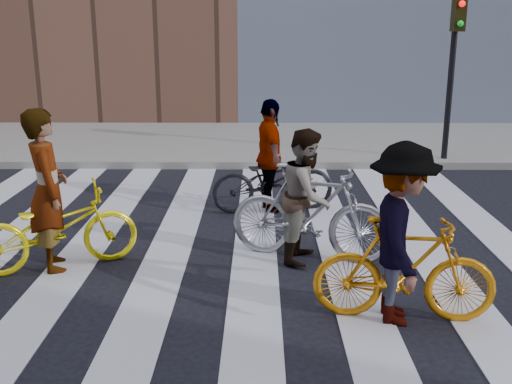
{
  "coord_description": "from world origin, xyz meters",
  "views": [
    {
      "loc": [
        0.61,
        -6.67,
        2.8
      ],
      "look_at": [
        0.56,
        0.3,
        0.85
      ],
      "focal_mm": 42.0,
      "sensor_mm": 36.0,
      "label": 1
    }
  ],
  "objects_px": {
    "rider_left": "(48,191)",
    "rider_right": "(401,234)",
    "traffic_signal": "(454,52)",
    "rider_rear": "(270,156)",
    "bike_dark_rear": "(273,180)",
    "bike_yellow_right": "(404,270)",
    "rider_mid": "(307,196)",
    "bike_yellow_left": "(56,228)",
    "bike_silver_mid": "(311,213)"
  },
  "relations": [
    {
      "from": "rider_left",
      "to": "rider_right",
      "type": "height_order",
      "value": "rider_left"
    },
    {
      "from": "traffic_signal",
      "to": "rider_rear",
      "type": "relative_size",
      "value": 1.91
    },
    {
      "from": "bike_dark_rear",
      "to": "rider_right",
      "type": "relative_size",
      "value": 1.07
    },
    {
      "from": "bike_yellow_right",
      "to": "rider_left",
      "type": "height_order",
      "value": "rider_left"
    },
    {
      "from": "rider_mid",
      "to": "rider_right",
      "type": "relative_size",
      "value": 0.92
    },
    {
      "from": "rider_rear",
      "to": "bike_yellow_left",
      "type": "bearing_deg",
      "value": 120.75
    },
    {
      "from": "rider_mid",
      "to": "rider_right",
      "type": "xyz_separation_m",
      "value": [
        0.78,
        -1.58,
        0.07
      ]
    },
    {
      "from": "bike_dark_rear",
      "to": "rider_right",
      "type": "distance_m",
      "value": 3.76
    },
    {
      "from": "traffic_signal",
      "to": "bike_dark_rear",
      "type": "relative_size",
      "value": 1.76
    },
    {
      "from": "bike_silver_mid",
      "to": "rider_rear",
      "type": "bearing_deg",
      "value": 30.26
    },
    {
      "from": "rider_left",
      "to": "rider_mid",
      "type": "bearing_deg",
      "value": -107.61
    },
    {
      "from": "traffic_signal",
      "to": "bike_yellow_left",
      "type": "bearing_deg",
      "value": -139.06
    },
    {
      "from": "traffic_signal",
      "to": "rider_right",
      "type": "distance_m",
      "value": 7.21
    },
    {
      "from": "rider_left",
      "to": "rider_rear",
      "type": "xyz_separation_m",
      "value": [
        2.6,
        2.29,
        -0.08
      ]
    },
    {
      "from": "bike_silver_mid",
      "to": "rider_left",
      "type": "relative_size",
      "value": 1.04
    },
    {
      "from": "rider_mid",
      "to": "rider_rear",
      "type": "bearing_deg",
      "value": 28.88
    },
    {
      "from": "bike_yellow_right",
      "to": "rider_mid",
      "type": "distance_m",
      "value": 1.8
    },
    {
      "from": "bike_yellow_right",
      "to": "rider_rear",
      "type": "xyz_separation_m",
      "value": [
        -1.24,
        3.56,
        0.34
      ]
    },
    {
      "from": "traffic_signal",
      "to": "bike_yellow_left",
      "type": "relative_size",
      "value": 1.76
    },
    {
      "from": "traffic_signal",
      "to": "bike_dark_rear",
      "type": "bearing_deg",
      "value": -139.34
    },
    {
      "from": "bike_dark_rear",
      "to": "rider_mid",
      "type": "distance_m",
      "value": 2.04
    },
    {
      "from": "traffic_signal",
      "to": "bike_yellow_left",
      "type": "distance_m",
      "value": 8.38
    },
    {
      "from": "bike_yellow_right",
      "to": "bike_dark_rear",
      "type": "bearing_deg",
      "value": 24.85
    },
    {
      "from": "bike_yellow_right",
      "to": "bike_dark_rear",
      "type": "xyz_separation_m",
      "value": [
        -1.19,
        3.56,
        -0.03
      ]
    },
    {
      "from": "bike_yellow_left",
      "to": "rider_right",
      "type": "bearing_deg",
      "value": -132.14
    },
    {
      "from": "bike_yellow_left",
      "to": "bike_dark_rear",
      "type": "bearing_deg",
      "value": -72.04
    },
    {
      "from": "rider_mid",
      "to": "rider_right",
      "type": "height_order",
      "value": "rider_right"
    },
    {
      "from": "bike_yellow_left",
      "to": "rider_left",
      "type": "relative_size",
      "value": 0.99
    },
    {
      "from": "bike_yellow_left",
      "to": "rider_right",
      "type": "xyz_separation_m",
      "value": [
        3.74,
        -1.27,
        0.39
      ]
    },
    {
      "from": "bike_dark_rear",
      "to": "rider_right",
      "type": "xyz_separation_m",
      "value": [
        1.14,
        -3.56,
        0.39
      ]
    },
    {
      "from": "rider_left",
      "to": "bike_dark_rear",
      "type": "bearing_deg",
      "value": -72.58
    },
    {
      "from": "bike_silver_mid",
      "to": "rider_rear",
      "type": "distance_m",
      "value": 2.05
    },
    {
      "from": "traffic_signal",
      "to": "rider_rear",
      "type": "xyz_separation_m",
      "value": [
        -3.64,
        -3.08,
        -1.41
      ]
    },
    {
      "from": "traffic_signal",
      "to": "rider_rear",
      "type": "bearing_deg",
      "value": -139.73
    },
    {
      "from": "rider_left",
      "to": "bike_yellow_left",
      "type": "bearing_deg",
      "value": -113.36
    },
    {
      "from": "rider_right",
      "to": "bike_yellow_right",
      "type": "bearing_deg",
      "value": -83.65
    },
    {
      "from": "bike_yellow_left",
      "to": "rider_right",
      "type": "height_order",
      "value": "rider_right"
    },
    {
      "from": "bike_yellow_left",
      "to": "rider_rear",
      "type": "distance_m",
      "value": 3.45
    },
    {
      "from": "bike_yellow_right",
      "to": "rider_right",
      "type": "distance_m",
      "value": 0.36
    },
    {
      "from": "bike_yellow_left",
      "to": "bike_yellow_right",
      "type": "relative_size",
      "value": 1.08
    },
    {
      "from": "traffic_signal",
      "to": "rider_rear",
      "type": "height_order",
      "value": "traffic_signal"
    },
    {
      "from": "traffic_signal",
      "to": "bike_dark_rear",
      "type": "distance_m",
      "value": 5.05
    },
    {
      "from": "traffic_signal",
      "to": "rider_rear",
      "type": "distance_m",
      "value": 4.97
    },
    {
      "from": "rider_left",
      "to": "rider_mid",
      "type": "xyz_separation_m",
      "value": [
        3.02,
        0.3,
        -0.14
      ]
    },
    {
      "from": "traffic_signal",
      "to": "rider_left",
      "type": "distance_m",
      "value": 8.34
    },
    {
      "from": "bike_yellow_left",
      "to": "rider_right",
      "type": "relative_size",
      "value": 1.07
    },
    {
      "from": "bike_yellow_left",
      "to": "bike_dark_rear",
      "type": "height_order",
      "value": "bike_dark_rear"
    },
    {
      "from": "rider_rear",
      "to": "traffic_signal",
      "type": "bearing_deg",
      "value": -60.84
    },
    {
      "from": "bike_silver_mid",
      "to": "bike_yellow_right",
      "type": "xyz_separation_m",
      "value": [
        0.78,
        -1.58,
        -0.07
      ]
    },
    {
      "from": "traffic_signal",
      "to": "rider_left",
      "type": "bearing_deg",
      "value": -139.29
    }
  ]
}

